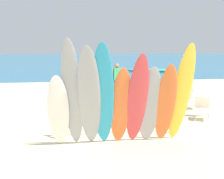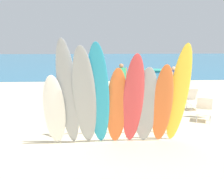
% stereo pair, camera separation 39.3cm
% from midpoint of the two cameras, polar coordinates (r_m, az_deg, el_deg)
% --- Properties ---
extents(ground, '(60.00, 60.00, 0.00)m').
position_cam_midpoint_polar(ground, '(20.66, -1.72, 3.68)').
color(ground, beige).
extents(ocean_water, '(60.00, 40.00, 0.02)m').
position_cam_midpoint_polar(ocean_water, '(36.59, -2.59, 6.87)').
color(ocean_water, teal).
rests_on(ocean_water, ground).
extents(surfboard_rack, '(3.46, 0.07, 0.76)m').
position_cam_midpoint_polar(surfboard_rack, '(6.82, 2.34, -6.22)').
color(surfboard_rack, brown).
rests_on(surfboard_rack, ground).
extents(surfboard_white_0, '(0.55, 0.87, 1.93)m').
position_cam_midpoint_polar(surfboard_white_0, '(6.06, -11.45, -5.09)').
color(surfboard_white_0, white).
rests_on(surfboard_white_0, ground).
extents(surfboard_grey_1, '(0.57, 1.13, 2.73)m').
position_cam_midpoint_polar(surfboard_grey_1, '(5.85, -8.31, -1.51)').
color(surfboard_grey_1, '#999EA3').
rests_on(surfboard_grey_1, ground).
extents(surfboard_grey_2, '(0.64, 1.23, 2.58)m').
position_cam_midpoint_polar(surfboard_grey_2, '(5.79, -4.44, -2.30)').
color(surfboard_grey_2, '#999EA3').
rests_on(surfboard_grey_2, ground).
extents(surfboard_teal_3, '(0.63, 1.22, 2.65)m').
position_cam_midpoint_polar(surfboard_teal_3, '(5.79, -1.20, -1.94)').
color(surfboard_teal_3, '#289EC6').
rests_on(surfboard_teal_3, ground).
extents(surfboard_orange_4, '(0.52, 0.82, 2.07)m').
position_cam_midpoint_polar(surfboard_orange_4, '(6.03, 2.96, -4.25)').
color(surfboard_orange_4, orange).
rests_on(surfboard_orange_4, ground).
extents(surfboard_red_5, '(0.52, 1.02, 2.40)m').
position_cam_midpoint_polar(surfboard_red_5, '(5.99, 6.84, -2.81)').
color(surfboard_red_5, '#D13D42').
rests_on(surfboard_red_5, ground).
extents(surfboard_grey_6, '(0.60, 0.84, 2.08)m').
position_cam_midpoint_polar(surfboard_grey_6, '(6.17, 9.79, -3.99)').
color(surfboard_grey_6, '#999EA3').
rests_on(surfboard_grey_6, ground).
extents(surfboard_orange_7, '(0.58, 0.94, 2.15)m').
position_cam_midpoint_polar(surfboard_orange_7, '(6.23, 13.46, -3.67)').
color(surfboard_orange_7, orange).
rests_on(surfboard_orange_7, ground).
extents(surfboard_yellow_8, '(0.51, 0.93, 2.62)m').
position_cam_midpoint_polar(surfboard_yellow_8, '(6.32, 16.98, -1.46)').
color(surfboard_yellow_8, yellow).
rests_on(surfboard_yellow_8, ground).
extents(beachgoer_near_rack, '(0.40, 0.51, 1.55)m').
position_cam_midpoint_polar(beachgoer_near_rack, '(11.55, 15.04, 1.99)').
color(beachgoer_near_rack, tan).
rests_on(beachgoer_near_rack, ground).
extents(beachgoer_strolling, '(0.58, 0.32, 1.60)m').
position_cam_midpoint_polar(beachgoer_strolling, '(12.14, 3.11, 2.91)').
color(beachgoer_strolling, '#9E704C').
rests_on(beachgoer_strolling, ground).
extents(beach_chair_red, '(0.56, 0.72, 0.82)m').
position_cam_midpoint_polar(beach_chair_red, '(10.24, 19.31, -1.99)').
color(beach_chair_red, '#B7B7BC').
rests_on(beach_chair_red, ground).
extents(beach_chair_blue, '(0.77, 0.89, 0.79)m').
position_cam_midpoint_polar(beach_chair_blue, '(8.93, 21.93, -4.08)').
color(beach_chair_blue, '#B7B7BC').
rests_on(beach_chair_blue, ground).
extents(distant_boat, '(4.37, 1.65, 0.35)m').
position_cam_midpoint_polar(distant_boat, '(22.14, 11.48, 4.36)').
color(distant_boat, teal).
rests_on(distant_boat, ground).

